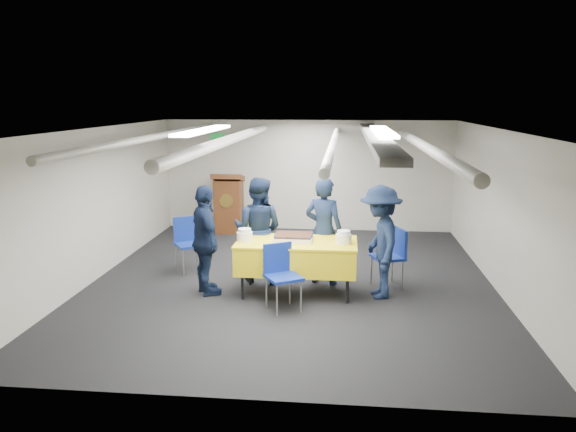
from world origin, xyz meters
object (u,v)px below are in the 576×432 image
Objects in this scene: sailor_d at (380,242)px; podium at (229,203)px; serving_table at (297,256)px; chair_near at (281,270)px; chair_right at (393,251)px; sheet_cake at (294,237)px; sailor_c at (206,240)px; sailor_a at (324,231)px; sailor_b at (258,229)px; chair_left at (188,238)px.

podium is at bearing -149.23° from sailor_d.
serving_table is 1.34× the size of podium.
chair_right is at bearing 34.49° from chair_near.
sheet_cake is 1.23m from sailor_c.
chair_right reaches higher than serving_table.
sailor_a is at bearing -130.77° from sailor_d.
sailor_b is at bearing 138.85° from serving_table.
chair_right is 0.56× the size of sailor_c.
sailor_d reaches higher than chair_left.
sailor_d is (2.88, -3.62, 0.17)m from podium.
sailor_c is (-1.22, -0.18, -0.03)m from sheet_cake.
chair_right is at bearing -172.50° from sailor_b.
sheet_cake is 3.95m from podium.
chair_left is 0.54× the size of sailor_a.
chair_left is 0.55× the size of sailor_b.
sailor_a reaches higher than sheet_cake.
sailor_d reaches higher than sailor_c.
sailor_a is at bearing 55.32° from serving_table.
sheet_cake is at bearing 137.41° from serving_table.
sailor_b is at bearing 17.21° from sailor_a.
chair_right reaches higher than sheet_cake.
sailor_d is (1.79, -0.55, -0.01)m from sailor_b.
serving_table is at bearing -114.05° from sailor_c.
chair_left is 1.28m from sailor_b.
chair_left is (-1.83, 0.93, -0.03)m from serving_table.
sailor_b is (1.09, -3.07, 0.18)m from podium.
sailor_a is (-1.02, 0.05, 0.27)m from chair_right.
sailor_a is at bearing -56.11° from podium.
chair_right is at bearing 146.84° from sailor_d.
chair_near is (-0.11, -0.63, -0.28)m from sheet_cake.
podium is 3.78m from sailor_c.
serving_table is at bearing -64.56° from podium.
sailor_a is (0.52, 1.11, 0.27)m from chair_near.
podium is at bearing 115.44° from serving_table.
sailor_c is at bearing -167.21° from chair_right.
chair_near reaches higher than sheet_cake.
serving_table is 1.93× the size of chair_near.
chair_left is at bearing 153.07° from serving_table.
serving_table is 1.08× the size of sailor_c.
sailor_b reaches higher than podium.
sailor_a reaches higher than chair_left.
sailor_d is (1.16, 0.00, 0.23)m from serving_table.
sailor_a is at bearing 49.52° from sheet_cake.
sailor_b is at bearing -17.43° from chair_left.
podium is at bearing 134.54° from chair_right.
sheet_cake is at bearing 80.17° from chair_near.
chair_left reaches higher than serving_table.
podium reaches higher than chair_right.
chair_near is 0.55× the size of sailor_d.
sailor_d is at bearing 0.11° from serving_table.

